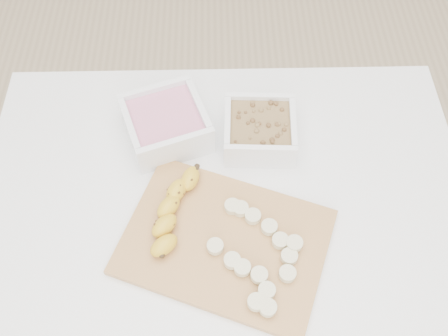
{
  "coord_description": "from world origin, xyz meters",
  "views": [
    {
      "loc": [
        -0.01,
        -0.49,
        1.63
      ],
      "look_at": [
        0.0,
        0.03,
        0.81
      ],
      "focal_mm": 40.0,
      "sensor_mm": 36.0,
      "label": 1
    }
  ],
  "objects_px": {
    "cutting_board": "(225,242)",
    "bowl_granola": "(260,130)",
    "table": "(224,218)",
    "bowl_yogurt": "(166,123)",
    "banana": "(173,212)"
  },
  "relations": [
    {
      "from": "table",
      "to": "cutting_board",
      "type": "xyz_separation_m",
      "value": [
        -0.0,
        -0.1,
        0.1
      ]
    },
    {
      "from": "table",
      "to": "bowl_granola",
      "type": "distance_m",
      "value": 0.21
    },
    {
      "from": "bowl_granola",
      "to": "cutting_board",
      "type": "relative_size",
      "value": 0.41
    },
    {
      "from": "bowl_granola",
      "to": "bowl_yogurt",
      "type": "bearing_deg",
      "value": 174.54
    },
    {
      "from": "bowl_granola",
      "to": "table",
      "type": "bearing_deg",
      "value": -119.09
    },
    {
      "from": "table",
      "to": "cutting_board",
      "type": "bearing_deg",
      "value": -90.6
    },
    {
      "from": "table",
      "to": "bowl_yogurt",
      "type": "xyz_separation_m",
      "value": [
        -0.12,
        0.16,
        0.14
      ]
    },
    {
      "from": "cutting_board",
      "to": "banana",
      "type": "xyz_separation_m",
      "value": [
        -0.1,
        0.05,
        0.02
      ]
    },
    {
      "from": "bowl_yogurt",
      "to": "cutting_board",
      "type": "relative_size",
      "value": 0.56
    },
    {
      "from": "table",
      "to": "bowl_granola",
      "type": "xyz_separation_m",
      "value": [
        0.08,
        0.14,
        0.13
      ]
    },
    {
      "from": "table",
      "to": "banana",
      "type": "relative_size",
      "value": 5.07
    },
    {
      "from": "bowl_yogurt",
      "to": "bowl_granola",
      "type": "bearing_deg",
      "value": -5.46
    },
    {
      "from": "table",
      "to": "cutting_board",
      "type": "height_order",
      "value": "cutting_board"
    },
    {
      "from": "cutting_board",
      "to": "bowl_granola",
      "type": "bearing_deg",
      "value": 72.02
    },
    {
      "from": "cutting_board",
      "to": "table",
      "type": "bearing_deg",
      "value": 89.4
    }
  ]
}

